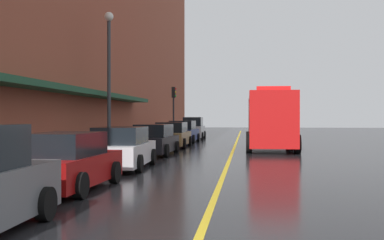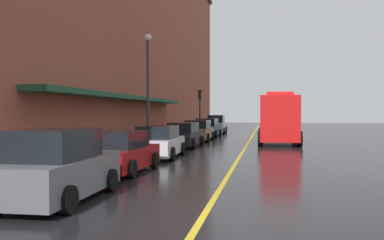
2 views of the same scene
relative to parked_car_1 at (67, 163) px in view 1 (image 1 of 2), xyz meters
The scene contains 16 objects.
ground_plane 19.40m from the parked_car_1, 78.19° to the left, with size 112.00×112.00×0.00m, color black.
sidewalk_left 19.12m from the parked_car_1, 96.71° to the left, with size 2.40×70.00×0.15m, color gray.
lane_center_stripe 19.40m from the parked_car_1, 78.19° to the left, with size 0.16×70.00×0.01m, color gold.
brick_building_left 22.07m from the parked_car_1, 116.82° to the left, with size 12.48×64.00×19.46m.
parked_car_1 is the anchor object (origin of this frame).
parked_car_2 5.30m from the parked_car_1, 89.30° to the left, with size 2.17×4.70×1.56m.
parked_car_3 11.59m from the parked_car_1, 89.61° to the left, with size 2.08×4.44×1.57m.
parked_car_4 17.86m from the parked_car_1, 90.00° to the left, with size 2.10×4.84×1.60m.
parked_car_5 23.46m from the parked_car_1, 90.14° to the left, with size 2.22×4.53×1.65m.
parked_car_6 29.35m from the parked_car_1, 89.88° to the left, with size 2.00×4.27×1.92m.
fire_truck 17.08m from the parked_car_1, 68.89° to the left, with size 2.86×7.51×3.56m.
parking_meter_0 26.08m from the parked_car_1, 93.04° to the left, with size 0.14×0.18×1.33m.
parking_meter_1 2.97m from the parked_car_1, 117.92° to the left, with size 0.14×0.18×1.33m.
parking_meter_2 23.21m from the parked_car_1, 93.42° to the left, with size 0.14×0.18×1.33m.
street_lamp_left 11.27m from the parked_car_1, 100.72° to the left, with size 0.44×0.44×6.94m.
traffic_light_near 27.07m from the parked_car_1, 92.81° to the left, with size 0.38×0.36×4.30m.
Camera 1 is at (0.75, -6.00, 1.94)m, focal length 44.06 mm.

